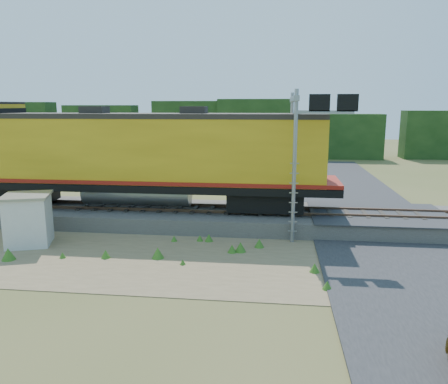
# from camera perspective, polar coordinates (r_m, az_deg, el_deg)

# --- Properties ---
(ground) EXTENTS (140.00, 140.00, 0.00)m
(ground) POSITION_cam_1_polar(r_m,az_deg,el_deg) (18.12, 1.25, -9.38)
(ground) COLOR #475123
(ground) RESTS_ON ground
(ballast) EXTENTS (70.00, 5.00, 0.80)m
(ballast) POSITION_cam_1_polar(r_m,az_deg,el_deg) (23.70, 2.68, -3.38)
(ballast) COLOR slate
(ballast) RESTS_ON ground
(rails) EXTENTS (70.00, 1.54, 0.16)m
(rails) POSITION_cam_1_polar(r_m,az_deg,el_deg) (23.59, 2.69, -2.25)
(rails) COLOR brown
(rails) RESTS_ON ballast
(dirt_shoulder) EXTENTS (26.00, 8.00, 0.03)m
(dirt_shoulder) POSITION_cam_1_polar(r_m,az_deg,el_deg) (18.86, -4.73, -8.52)
(dirt_shoulder) COLOR #8C7754
(dirt_shoulder) RESTS_ON ground
(road) EXTENTS (7.00, 66.00, 0.86)m
(road) POSITION_cam_1_polar(r_m,az_deg,el_deg) (19.47, 22.70, -8.52)
(road) COLOR #38383A
(road) RESTS_ON ground
(tree_line_north) EXTENTS (130.00, 3.00, 6.50)m
(tree_line_north) POSITION_cam_1_polar(r_m,az_deg,el_deg) (55.00, 5.18, 7.75)
(tree_line_north) COLOR #173212
(tree_line_north) RESTS_ON ground
(weed_clumps) EXTENTS (15.00, 6.20, 0.56)m
(weed_clumps) POSITION_cam_1_polar(r_m,az_deg,el_deg) (18.85, -9.49, -8.70)
(weed_clumps) COLOR #376B1E
(weed_clumps) RESTS_ON ground
(locomotive) EXTENTS (21.79, 3.32, 5.62)m
(locomotive) POSITION_cam_1_polar(r_m,az_deg,el_deg) (24.36, -12.21, 4.75)
(locomotive) COLOR black
(locomotive) RESTS_ON rails
(shed) EXTENTS (2.55, 2.55, 2.39)m
(shed) POSITION_cam_1_polar(r_m,az_deg,el_deg) (22.10, -24.19, -3.30)
(shed) COLOR silver
(shed) RESTS_ON ground
(signal_gantry) EXTENTS (2.82, 6.20, 7.10)m
(signal_gantry) POSITION_cam_1_polar(r_m,az_deg,el_deg) (22.27, 10.05, 8.36)
(signal_gantry) COLOR gray
(signal_gantry) RESTS_ON ground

